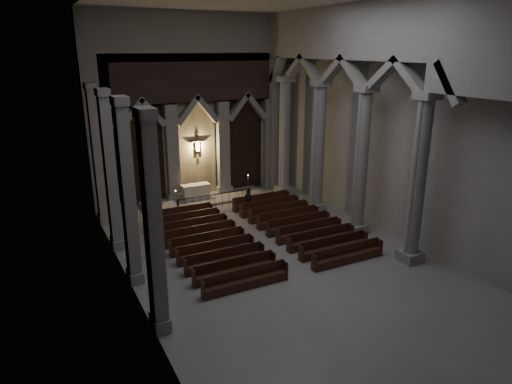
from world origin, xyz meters
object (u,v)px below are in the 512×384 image
altar_rail (215,199)px  candle_stand_left (176,206)px  worshipper (248,199)px  candle_stand_right (248,191)px  altar (196,191)px  pews (255,235)px

altar_rail → candle_stand_left: 2.47m
candle_stand_left → worshipper: (4.17, -1.70, 0.28)m
candle_stand_left → candle_stand_right: bearing=5.0°
candle_stand_left → worshipper: candle_stand_left is taller
altar → candle_stand_left: bearing=-140.9°
altar → candle_stand_right: 3.58m
altar_rail → pews: bearing=-90.0°
candle_stand_left → worshipper: 4.52m
pews → worshipper: (1.80, 4.53, 0.36)m
candle_stand_right → altar: bearing=163.3°
altar_rail → worshipper: worshipper is taller
candle_stand_right → pews: size_ratio=0.17×
altar_rail → candle_stand_left: (-2.38, 0.60, -0.28)m
candle_stand_left → pews: bearing=-69.2°
worshipper → candle_stand_left: bearing=-178.1°
pews → altar: bearing=94.1°
candle_stand_left → candle_stand_right: (5.24, 0.46, 0.07)m
altar → pews: altar is taller
candle_stand_right → pews: (-2.87, -6.70, -0.15)m
candle_stand_left → pews: candle_stand_left is taller
worshipper → altar: bearing=150.5°
candle_stand_right → worshipper: bearing=-116.3°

